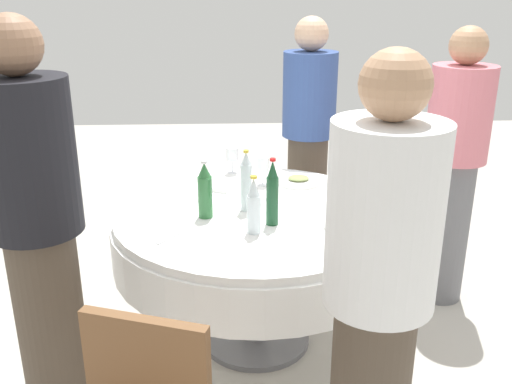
{
  "coord_description": "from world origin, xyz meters",
  "views": [
    {
      "loc": [
        0.12,
        2.54,
        1.77
      ],
      "look_at": [
        0.0,
        0.0,
        0.84
      ],
      "focal_mm": 39.6,
      "sensor_mm": 36.0,
      "label": 1
    }
  ],
  "objects_px": {
    "bottle_green_far": "(205,191)",
    "wine_glass_outer": "(263,166)",
    "wine_glass_south": "(205,180)",
    "person_north": "(377,302)",
    "person_south": "(308,139)",
    "wine_glass_west": "(232,155)",
    "dining_table": "(256,238)",
    "bottle_clear_rear": "(246,182)",
    "plate_left": "(351,224)",
    "bottle_clear_north": "(254,207)",
    "plate_near": "(298,181)",
    "person_rear": "(453,165)",
    "person_far": "(39,237)",
    "bottle_dark_green_south": "(272,194)"
  },
  "relations": [
    {
      "from": "wine_glass_south",
      "to": "person_far",
      "type": "bearing_deg",
      "value": 52.75
    },
    {
      "from": "dining_table",
      "to": "plate_near",
      "type": "distance_m",
      "value": 0.5
    },
    {
      "from": "bottle_green_far",
      "to": "wine_glass_outer",
      "type": "distance_m",
      "value": 0.53
    },
    {
      "from": "bottle_clear_north",
      "to": "person_far",
      "type": "height_order",
      "value": "person_far"
    },
    {
      "from": "bottle_dark_green_south",
      "to": "plate_left",
      "type": "relative_size",
      "value": 1.21
    },
    {
      "from": "dining_table",
      "to": "bottle_clear_north",
      "type": "distance_m",
      "value": 0.37
    },
    {
      "from": "bottle_clear_rear",
      "to": "wine_glass_outer",
      "type": "relative_size",
      "value": 1.92
    },
    {
      "from": "wine_glass_south",
      "to": "bottle_dark_green_south",
      "type": "bearing_deg",
      "value": 131.74
    },
    {
      "from": "wine_glass_west",
      "to": "person_south",
      "type": "xyz_separation_m",
      "value": [
        -0.49,
        -0.38,
        -0.01
      ]
    },
    {
      "from": "wine_glass_south",
      "to": "wine_glass_west",
      "type": "height_order",
      "value": "wine_glass_west"
    },
    {
      "from": "wine_glass_south",
      "to": "person_south",
      "type": "relative_size",
      "value": 0.09
    },
    {
      "from": "bottle_clear_north",
      "to": "wine_glass_outer",
      "type": "relative_size",
      "value": 1.68
    },
    {
      "from": "bottle_dark_green_south",
      "to": "person_far",
      "type": "xyz_separation_m",
      "value": [
        0.91,
        0.42,
        0.0
      ]
    },
    {
      "from": "wine_glass_west",
      "to": "plate_left",
      "type": "height_order",
      "value": "wine_glass_west"
    },
    {
      "from": "dining_table",
      "to": "person_south",
      "type": "xyz_separation_m",
      "value": [
        -0.38,
        -0.97,
        0.25
      ]
    },
    {
      "from": "dining_table",
      "to": "person_north",
      "type": "distance_m",
      "value": 1.12
    },
    {
      "from": "bottle_clear_north",
      "to": "person_far",
      "type": "xyz_separation_m",
      "value": [
        0.82,
        0.33,
        0.03
      ]
    },
    {
      "from": "person_north",
      "to": "person_far",
      "type": "relative_size",
      "value": 0.96
    },
    {
      "from": "bottle_green_far",
      "to": "person_rear",
      "type": "relative_size",
      "value": 0.18
    },
    {
      "from": "dining_table",
      "to": "wine_glass_outer",
      "type": "height_order",
      "value": "wine_glass_outer"
    },
    {
      "from": "bottle_clear_north",
      "to": "person_north",
      "type": "relative_size",
      "value": 0.16
    },
    {
      "from": "wine_glass_west",
      "to": "plate_near",
      "type": "xyz_separation_m",
      "value": [
        -0.36,
        0.19,
        -0.09
      ]
    },
    {
      "from": "plate_left",
      "to": "person_far",
      "type": "height_order",
      "value": "person_far"
    },
    {
      "from": "plate_left",
      "to": "person_south",
      "type": "distance_m",
      "value": 1.19
    },
    {
      "from": "bottle_clear_north",
      "to": "plate_near",
      "type": "relative_size",
      "value": 1.04
    },
    {
      "from": "bottle_dark_green_south",
      "to": "plate_near",
      "type": "height_order",
      "value": "bottle_dark_green_south"
    },
    {
      "from": "dining_table",
      "to": "person_south",
      "type": "bearing_deg",
      "value": -111.55
    },
    {
      "from": "wine_glass_outer",
      "to": "plate_near",
      "type": "relative_size",
      "value": 0.62
    },
    {
      "from": "dining_table",
      "to": "plate_near",
      "type": "height_order",
      "value": "plate_near"
    },
    {
      "from": "wine_glass_south",
      "to": "wine_glass_west",
      "type": "distance_m",
      "value": 0.43
    },
    {
      "from": "bottle_dark_green_south",
      "to": "wine_glass_west",
      "type": "distance_m",
      "value": 0.79
    },
    {
      "from": "person_north",
      "to": "person_rear",
      "type": "relative_size",
      "value": 1.03
    },
    {
      "from": "wine_glass_west",
      "to": "dining_table",
      "type": "bearing_deg",
      "value": 100.39
    },
    {
      "from": "person_north",
      "to": "person_south",
      "type": "relative_size",
      "value": 1.01
    },
    {
      "from": "bottle_dark_green_south",
      "to": "bottle_green_far",
      "type": "bearing_deg",
      "value": -18.32
    },
    {
      "from": "bottle_dark_green_south",
      "to": "person_south",
      "type": "xyz_separation_m",
      "value": [
        -0.32,
        -1.14,
        -0.05
      ]
    },
    {
      "from": "bottle_clear_north",
      "to": "person_rear",
      "type": "xyz_separation_m",
      "value": [
        -1.15,
        -0.67,
        -0.04
      ]
    },
    {
      "from": "bottle_clear_north",
      "to": "wine_glass_west",
      "type": "xyz_separation_m",
      "value": [
        0.09,
        -0.85,
        -0.02
      ]
    },
    {
      "from": "dining_table",
      "to": "person_rear",
      "type": "height_order",
      "value": "person_rear"
    },
    {
      "from": "wine_glass_south",
      "to": "person_far",
      "type": "distance_m",
      "value": 0.97
    },
    {
      "from": "bottle_green_far",
      "to": "person_rear",
      "type": "height_order",
      "value": "person_rear"
    },
    {
      "from": "wine_glass_south",
      "to": "plate_near",
      "type": "height_order",
      "value": "wine_glass_south"
    },
    {
      "from": "plate_near",
      "to": "person_south",
      "type": "bearing_deg",
      "value": -102.71
    },
    {
      "from": "bottle_clear_rear",
      "to": "plate_left",
      "type": "xyz_separation_m",
      "value": [
        -0.47,
        0.23,
        -0.13
      ]
    },
    {
      "from": "dining_table",
      "to": "wine_glass_south",
      "type": "bearing_deg",
      "value": -36.55
    },
    {
      "from": "plate_near",
      "to": "person_far",
      "type": "relative_size",
      "value": 0.15
    },
    {
      "from": "bottle_dark_green_south",
      "to": "plate_left",
      "type": "xyz_separation_m",
      "value": [
        -0.36,
        0.05,
        -0.14
      ]
    },
    {
      "from": "plate_left",
      "to": "plate_near",
      "type": "xyz_separation_m",
      "value": [
        0.17,
        -0.62,
        0.0
      ]
    },
    {
      "from": "bottle_dark_green_south",
      "to": "plate_near",
      "type": "distance_m",
      "value": 0.62
    },
    {
      "from": "wine_glass_south",
      "to": "person_north",
      "type": "height_order",
      "value": "person_north"
    }
  ]
}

